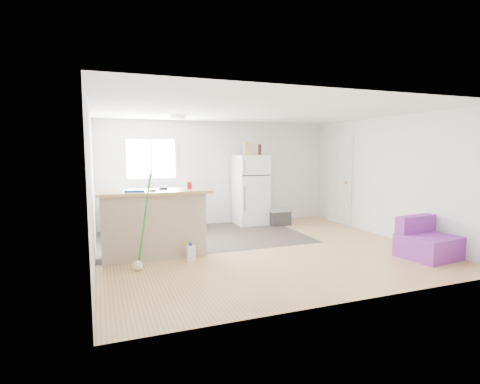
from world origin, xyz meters
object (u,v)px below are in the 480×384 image
peninsula (154,223)px  cardboard_box (248,148)px  purple_seat (426,243)px  kitchen_cabinets (154,211)px  mop (139,254)px  blue_tray (135,191)px  bottle_right (260,149)px  cleaner_jug (191,253)px  bottle_left (260,149)px  refrigerator (251,190)px  cooler (279,217)px  red_cup (189,185)px

peninsula → cardboard_box: bearing=38.6°
peninsula → purple_seat: 4.46m
kitchen_cabinets → mop: mop is taller
mop → blue_tray: 1.03m
mop → bottle_right: bearing=9.8°
cleaner_jug → bottle_left: bearing=37.8°
kitchen_cabinets → cleaner_jug: bearing=-84.8°
cleaner_jug → bottle_right: size_ratio=1.17×
kitchen_cabinets → refrigerator: 2.27m
peninsula → cleaner_jug: 0.80m
peninsula → cooler: (3.10, 1.61, -0.36)m
red_cup → cardboard_box: bearing=45.7°
blue_tray → cleaner_jug: bearing=-25.0°
peninsula → bottle_right: 3.58m
cardboard_box → kitchen_cabinets: bearing=176.5°
refrigerator → mop: (-2.82, -2.57, -0.59)m
mop → bottle_right: (3.05, 2.57, 1.52)m
peninsula → red_cup: bearing=3.7°
purple_seat → bottle_left: bearing=105.8°
refrigerator → bottle_right: (0.23, 0.00, 0.94)m
cleaner_jug → red_cup: bearing=68.7°
refrigerator → bottle_left: 0.96m
kitchen_cabinets → refrigerator: (2.23, -0.06, 0.39)m
cooler → red_cup: bearing=-144.7°
purple_seat → mop: size_ratio=0.61×
blue_tray → purple_seat: bearing=-19.1°
mop → blue_tray: (0.01, 0.53, 0.88)m
refrigerator → bottle_left: bottle_left is taller
peninsula → purple_seat: size_ratio=2.05×
kitchen_cabinets → blue_tray: bearing=-105.2°
bottle_left → peninsula: bearing=-145.6°
kitchen_cabinets → bottle_left: (2.41, -0.16, 1.33)m
cleaner_jug → mop: bearing=-177.5°
bottle_left → bottle_right: 0.12m
blue_tray → mop: bearing=-91.0°
refrigerator → blue_tray: size_ratio=5.43×
refrigerator → cleaner_jug: size_ratio=5.59×
peninsula → red_cup: red_cup is taller
peninsula → bottle_right: (2.75, 1.95, 1.20)m
cleaner_jug → mop: 0.82m
purple_seat → cardboard_box: (-1.72, 3.51, 1.54)m
cardboard_box → bottle_right: (0.33, 0.07, -0.02)m
bottle_right → blue_tray: bearing=-146.1°
peninsula → cleaner_jug: (0.50, -0.46, -0.43)m
bottle_left → purple_seat: bearing=-67.5°
peninsula → bottle_right: bearing=36.1°
peninsula → red_cup: (0.61, 0.03, 0.60)m
cleaner_jug → cardboard_box: bearing=42.1°
cooler → mop: size_ratio=0.36×
cooler → blue_tray: bearing=-150.5°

